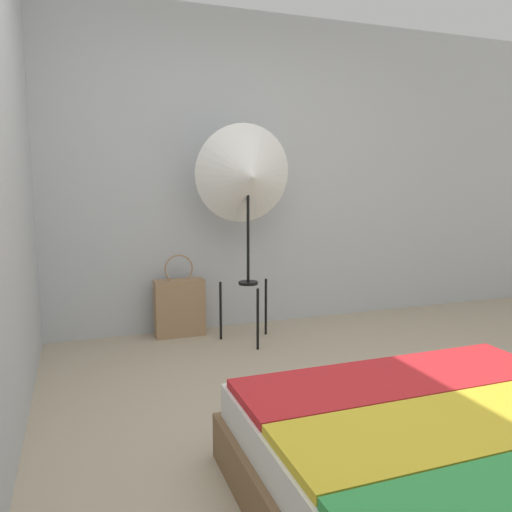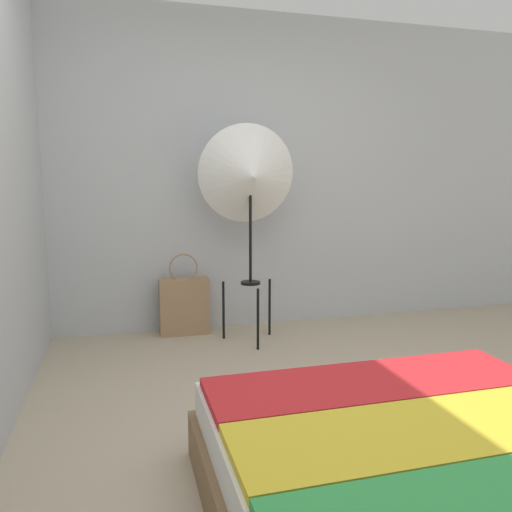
{
  "view_description": "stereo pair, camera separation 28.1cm",
  "coord_description": "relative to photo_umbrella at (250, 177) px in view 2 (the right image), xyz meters",
  "views": [
    {
      "loc": [
        -1.02,
        -1.85,
        1.23
      ],
      "look_at": [
        0.17,
        1.48,
        0.7
      ],
      "focal_mm": 35.0,
      "sensor_mm": 36.0,
      "label": 1
    },
    {
      "loc": [
        -0.75,
        -1.93,
        1.23
      ],
      "look_at": [
        0.17,
        1.48,
        0.7
      ],
      "focal_mm": 35.0,
      "sensor_mm": 36.0,
      "label": 2
    }
  ],
  "objects": [
    {
      "name": "ground_plane",
      "position": [
        -0.19,
        -1.71,
        -1.27
      ],
      "size": [
        14.0,
        14.0,
        0.0
      ],
      "primitive_type": "plane",
      "color": "tan"
    },
    {
      "name": "photo_umbrella",
      "position": [
        0.0,
        0.0,
        0.0
      ],
      "size": [
        0.75,
        0.39,
        1.67
      ],
      "color": "black",
      "rests_on": "ground_plane"
    },
    {
      "name": "tote_bag",
      "position": [
        -0.47,
        0.32,
        -1.03
      ],
      "size": [
        0.4,
        0.15,
        0.66
      ],
      "color": "#9E7A56",
      "rests_on": "ground_plane"
    },
    {
      "name": "wall_side_left",
      "position": [
        -1.53,
        -0.71,
        0.03
      ],
      "size": [
        0.05,
        8.0,
        2.6
      ],
      "color": "#B7BCC1",
      "rests_on": "ground_plane"
    },
    {
      "name": "wall_back",
      "position": [
        -0.19,
        0.48,
        0.03
      ],
      "size": [
        8.0,
        0.05,
        2.6
      ],
      "color": "#B7BCC1",
      "rests_on": "ground_plane"
    }
  ]
}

